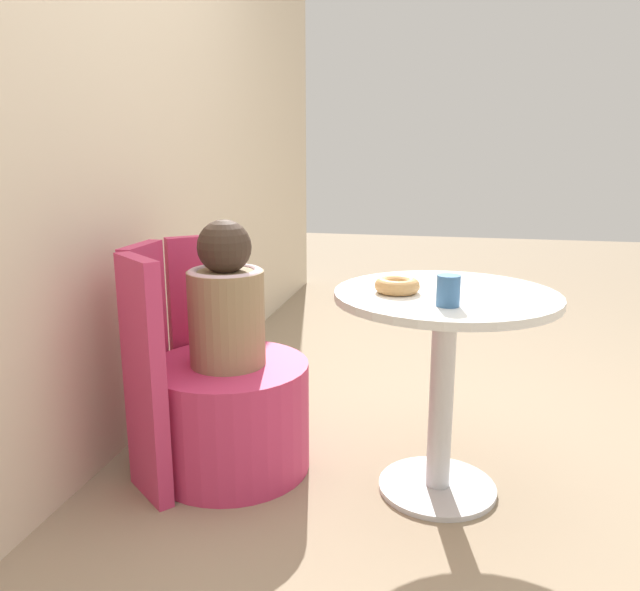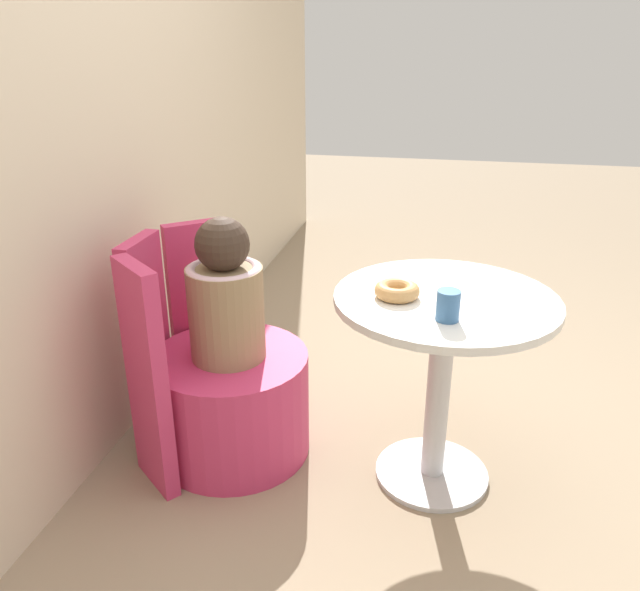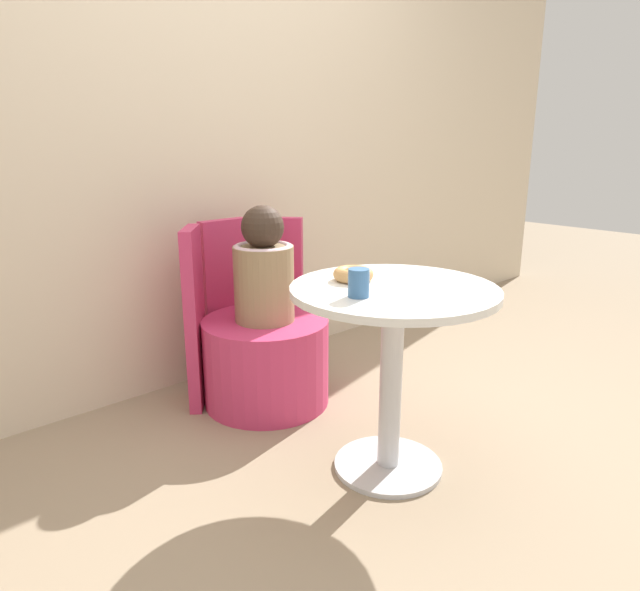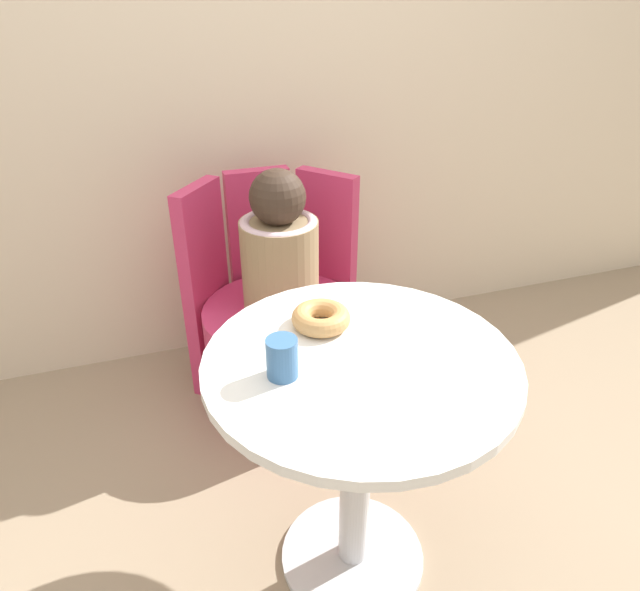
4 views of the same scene
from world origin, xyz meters
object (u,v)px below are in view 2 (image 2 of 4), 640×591
round_table (442,347)px  cup (448,306)px  child_figure (225,297)px  tub_chair (232,403)px  donut (397,290)px

round_table → cup: bearing=-178.1°
round_table → child_figure: 0.71m
round_table → child_figure: size_ratio=1.40×
round_table → tub_chair: 0.77m
child_figure → donut: size_ratio=3.56×
tub_chair → cup: size_ratio=6.24×
tub_chair → child_figure: bearing=0.0°
cup → round_table: bearing=1.9°
round_table → tub_chair: size_ratio=1.26×
child_figure → cup: child_figure is taller
tub_chair → child_figure: (0.00, 0.00, 0.40)m
child_figure → cup: size_ratio=5.59×
donut → cup: bearing=-131.3°
donut → cup: size_ratio=1.57×
cup → tub_chair: bearing=75.8°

